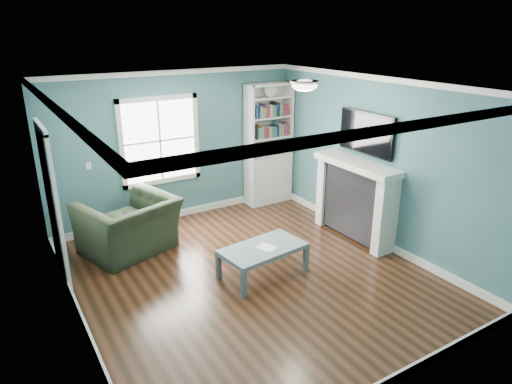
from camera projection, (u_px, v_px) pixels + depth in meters
floor at (251, 275)px, 6.36m from camera, size 5.00×5.00×0.00m
room_walls at (250, 167)px, 5.82m from camera, size 5.00×5.00×5.00m
trim at (250, 192)px, 5.94m from camera, size 4.50×5.00×2.60m
window at (160, 141)px, 7.71m from camera, size 1.40×0.06×1.50m
bookshelf at (268, 156)px, 8.75m from camera, size 0.90×0.35×2.31m
fireplace at (355, 201)px, 7.32m from camera, size 0.44×1.58×1.30m
tv at (366, 133)px, 7.01m from camera, size 0.06×1.10×0.65m
door at (52, 203)px, 6.03m from camera, size 0.12×0.98×2.17m
ceiling_fixture at (305, 85)px, 6.01m from camera, size 0.38×0.38×0.15m
light_switch at (89, 166)px, 7.21m from camera, size 0.08×0.01×0.12m
recliner at (128, 217)px, 6.86m from camera, size 1.49×1.20×1.13m
coffee_table at (263, 251)px, 6.28m from camera, size 1.23×0.76×0.42m
paper_sheet at (267, 247)px, 6.24m from camera, size 0.28×0.31×0.00m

